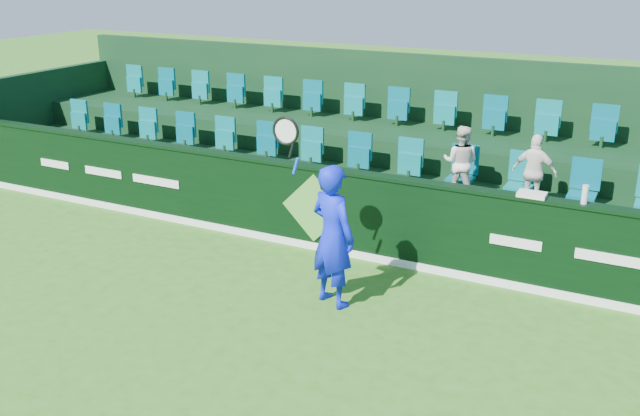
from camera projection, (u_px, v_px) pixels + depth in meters
The scene contains 12 objects.
ground at pixel (154, 369), 7.99m from camera, with size 60.00×60.00×0.00m, color #2F6818.
sponsor_hoarding at pixel (317, 208), 11.12m from camera, with size 16.00×0.25×1.35m.
stand_tier_front at pixel (347, 204), 12.14m from camera, with size 16.00×2.00×0.80m, color black.
stand_tier_back at pixel (389, 163), 13.65m from camera, with size 16.00×1.80×1.30m, color black.
stand_rear at pixel (398, 129), 13.84m from camera, with size 16.00×4.10×2.60m.
seat_row_front at pixel (357, 159), 12.24m from camera, with size 13.50×0.50×0.60m, color #08696D.
seat_row_back at pixel (396, 111), 13.59m from camera, with size 13.50×0.50×0.60m, color #08696D.
tennis_player at pixel (332, 235), 9.22m from camera, with size 1.26×0.67×2.54m.
spectator_left at pixel (461, 162), 11.01m from camera, with size 0.56×0.44×1.15m, color silver.
spectator_middle at pixel (535, 172), 10.53m from camera, with size 0.67×0.28×1.14m, color white.
towel at pixel (532, 194), 9.50m from camera, with size 0.37×0.24×0.06m, color silver.
drinks_bottle at pixel (585, 195), 9.19m from camera, with size 0.08×0.08×0.25m, color silver.
Camera 1 is at (4.82, -5.32, 4.36)m, focal length 40.00 mm.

